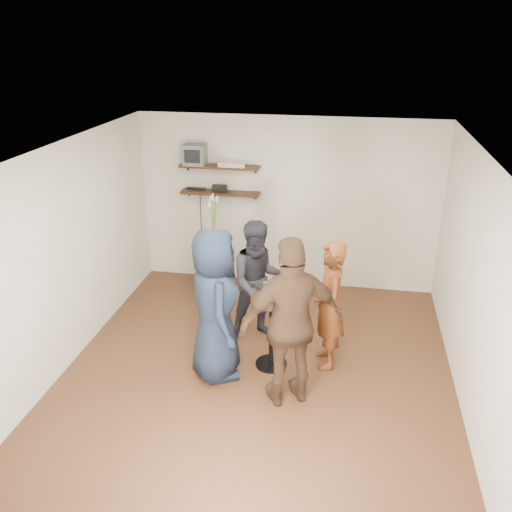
{
  "coord_description": "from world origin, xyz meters",
  "views": [
    {
      "loc": [
        0.95,
        -5.26,
        3.75
      ],
      "look_at": [
        -0.09,
        0.4,
        1.31
      ],
      "focal_mm": 38.0,
      "sensor_mm": 36.0,
      "label": 1
    }
  ],
  "objects_px": {
    "drinks_table": "(272,323)",
    "person_brown": "(292,323)",
    "radio": "(220,188)",
    "side_table": "(215,259)",
    "dvd_deck": "(233,164)",
    "person_navy": "(215,305)",
    "crt_monitor": "(195,154)",
    "person_dark": "(259,282)",
    "person_plaid": "(329,306)"
  },
  "relations": [
    {
      "from": "drinks_table",
      "to": "side_table",
      "type": "bearing_deg",
      "value": 122.52
    },
    {
      "from": "drinks_table",
      "to": "person_brown",
      "type": "height_order",
      "value": "person_brown"
    },
    {
      "from": "radio",
      "to": "side_table",
      "type": "height_order",
      "value": "radio"
    },
    {
      "from": "side_table",
      "to": "person_brown",
      "type": "relative_size",
      "value": 0.36
    },
    {
      "from": "crt_monitor",
      "to": "drinks_table",
      "type": "distance_m",
      "value": 3.03
    },
    {
      "from": "side_table",
      "to": "person_plaid",
      "type": "relative_size",
      "value": 0.44
    },
    {
      "from": "drinks_table",
      "to": "person_dark",
      "type": "distance_m",
      "value": 0.7
    },
    {
      "from": "radio",
      "to": "person_dark",
      "type": "relative_size",
      "value": 0.14
    },
    {
      "from": "crt_monitor",
      "to": "person_brown",
      "type": "bearing_deg",
      "value": -57.19
    },
    {
      "from": "drinks_table",
      "to": "person_plaid",
      "type": "height_order",
      "value": "person_plaid"
    },
    {
      "from": "drinks_table",
      "to": "person_navy",
      "type": "relative_size",
      "value": 0.5
    },
    {
      "from": "dvd_deck",
      "to": "side_table",
      "type": "height_order",
      "value": "dvd_deck"
    },
    {
      "from": "side_table",
      "to": "person_dark",
      "type": "height_order",
      "value": "person_dark"
    },
    {
      "from": "crt_monitor",
      "to": "person_brown",
      "type": "xyz_separation_m",
      "value": [
        1.8,
        -2.8,
        -1.07
      ]
    },
    {
      "from": "crt_monitor",
      "to": "side_table",
      "type": "bearing_deg",
      "value": -48.67
    },
    {
      "from": "radio",
      "to": "person_dark",
      "type": "distance_m",
      "value": 1.96
    },
    {
      "from": "person_plaid",
      "to": "person_dark",
      "type": "height_order",
      "value": "person_dark"
    },
    {
      "from": "dvd_deck",
      "to": "person_navy",
      "type": "distance_m",
      "value": 2.69
    },
    {
      "from": "radio",
      "to": "person_navy",
      "type": "xyz_separation_m",
      "value": [
        0.54,
        -2.47,
        -0.62
      ]
    },
    {
      "from": "person_dark",
      "to": "person_brown",
      "type": "distance_m",
      "value": 1.33
    },
    {
      "from": "drinks_table",
      "to": "radio",
      "type": "bearing_deg",
      "value": 117.5
    },
    {
      "from": "side_table",
      "to": "drinks_table",
      "type": "bearing_deg",
      "value": -57.48
    },
    {
      "from": "radio",
      "to": "drinks_table",
      "type": "bearing_deg",
      "value": -62.5
    },
    {
      "from": "person_navy",
      "to": "crt_monitor",
      "type": "bearing_deg",
      "value": -4.04
    },
    {
      "from": "crt_monitor",
      "to": "radio",
      "type": "relative_size",
      "value": 1.45
    },
    {
      "from": "crt_monitor",
      "to": "person_dark",
      "type": "bearing_deg",
      "value": -52.01
    },
    {
      "from": "dvd_deck",
      "to": "drinks_table",
      "type": "bearing_deg",
      "value": -67.01
    },
    {
      "from": "radio",
      "to": "side_table",
      "type": "relative_size",
      "value": 0.32
    },
    {
      "from": "person_brown",
      "to": "dvd_deck",
      "type": "bearing_deg",
      "value": -92.8
    },
    {
      "from": "crt_monitor",
      "to": "person_dark",
      "type": "height_order",
      "value": "crt_monitor"
    },
    {
      "from": "person_plaid",
      "to": "person_brown",
      "type": "distance_m",
      "value": 0.85
    },
    {
      "from": "crt_monitor",
      "to": "side_table",
      "type": "distance_m",
      "value": 1.58
    },
    {
      "from": "person_plaid",
      "to": "crt_monitor",
      "type": "bearing_deg",
      "value": -148.03
    },
    {
      "from": "drinks_table",
      "to": "person_brown",
      "type": "bearing_deg",
      "value": -63.43
    },
    {
      "from": "radio",
      "to": "dvd_deck",
      "type": "bearing_deg",
      "value": 0.0
    },
    {
      "from": "person_dark",
      "to": "radio",
      "type": "bearing_deg",
      "value": 95.87
    },
    {
      "from": "person_navy",
      "to": "person_brown",
      "type": "distance_m",
      "value": 0.96
    },
    {
      "from": "drinks_table",
      "to": "person_dark",
      "type": "relative_size",
      "value": 0.56
    },
    {
      "from": "person_dark",
      "to": "drinks_table",
      "type": "bearing_deg",
      "value": -90.0
    },
    {
      "from": "radio",
      "to": "person_dark",
      "type": "bearing_deg",
      "value": -60.94
    },
    {
      "from": "person_brown",
      "to": "crt_monitor",
      "type": "bearing_deg",
      "value": -83.76
    },
    {
      "from": "side_table",
      "to": "person_brown",
      "type": "bearing_deg",
      "value": -58.9
    },
    {
      "from": "person_navy",
      "to": "person_brown",
      "type": "relative_size",
      "value": 0.95
    },
    {
      "from": "crt_monitor",
      "to": "dvd_deck",
      "type": "bearing_deg",
      "value": 0.0
    },
    {
      "from": "crt_monitor",
      "to": "radio",
      "type": "xyz_separation_m",
      "value": [
        0.36,
        0.0,
        -0.5
      ]
    },
    {
      "from": "person_plaid",
      "to": "person_brown",
      "type": "relative_size",
      "value": 0.83
    },
    {
      "from": "dvd_deck",
      "to": "person_dark",
      "type": "relative_size",
      "value": 0.25
    },
    {
      "from": "side_table",
      "to": "person_brown",
      "type": "distance_m",
      "value": 2.81
    },
    {
      "from": "radio",
      "to": "person_dark",
      "type": "xyz_separation_m",
      "value": [
        0.89,
        -1.6,
        -0.72
      ]
    },
    {
      "from": "person_plaid",
      "to": "person_brown",
      "type": "height_order",
      "value": "person_brown"
    }
  ]
}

